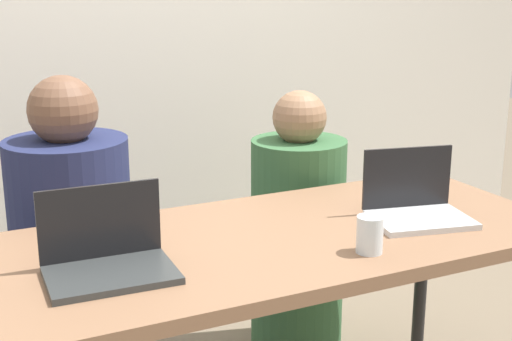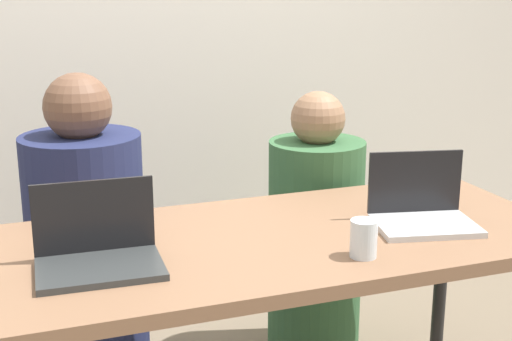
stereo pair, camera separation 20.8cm
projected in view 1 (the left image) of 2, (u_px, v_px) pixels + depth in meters
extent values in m
cube|color=white|center=(122.00, 20.00, 3.19)|extent=(4.66, 0.10, 2.60)
cube|color=#866045|center=(267.00, 243.00, 2.07)|extent=(1.79, 0.75, 0.04)
cylinder|color=black|center=(421.00, 273.00, 2.81)|extent=(0.05, 0.05, 0.72)
cylinder|color=#21284F|center=(75.00, 275.00, 2.48)|extent=(0.43, 0.43, 0.97)
sphere|color=brown|center=(63.00, 110.00, 2.32)|extent=(0.23, 0.23, 0.23)
cylinder|color=#35633A|center=(297.00, 247.00, 2.86)|extent=(0.40, 0.40, 0.88)
sphere|color=#997051|center=(300.00, 117.00, 2.72)|extent=(0.21, 0.21, 0.21)
cube|color=#333637|center=(111.00, 275.00, 1.77)|extent=(0.33, 0.23, 0.02)
cube|color=black|center=(100.00, 221.00, 1.84)|extent=(0.32, 0.02, 0.20)
sphere|color=white|center=(99.00, 220.00, 1.85)|extent=(0.04, 0.04, 0.04)
cube|color=silver|center=(421.00, 220.00, 2.18)|extent=(0.33, 0.27, 0.02)
cube|color=black|center=(407.00, 177.00, 2.25)|extent=(0.29, 0.07, 0.19)
sphere|color=white|center=(405.00, 176.00, 2.26)|extent=(0.03, 0.03, 0.03)
cylinder|color=silver|center=(370.00, 235.00, 1.93)|extent=(0.07, 0.07, 0.10)
cylinder|color=silver|center=(369.00, 243.00, 1.94)|extent=(0.06, 0.06, 0.06)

